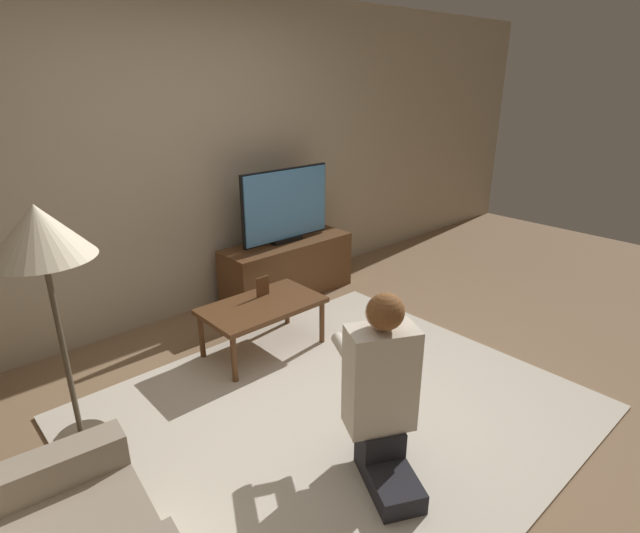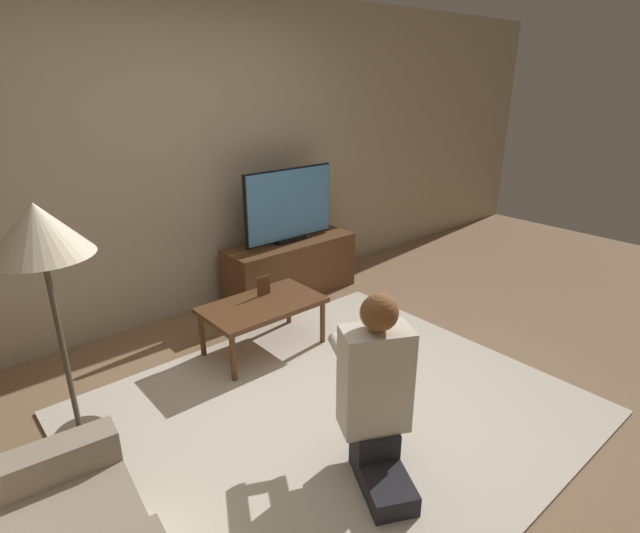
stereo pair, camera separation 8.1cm
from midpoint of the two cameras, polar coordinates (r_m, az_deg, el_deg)
name	(u,v)px [view 2 (the right image)]	position (r m, az deg, el deg)	size (l,w,h in m)	color
ground_plane	(334,414)	(3.19, 2.38, -16.47)	(10.00, 10.00, 0.00)	#896B4C
wall_back	(172,162)	(4.20, -15.99, 11.46)	(10.00, 0.06, 2.60)	tan
rug	(334,413)	(3.19, 2.38, -16.36)	(2.78, 2.39, 0.02)	beige
tv_stand	(291,268)	(4.64, -2.86, -0.21)	(1.25, 0.42, 0.53)	brown
tv	(289,205)	(4.46, -3.02, 7.00)	(0.93, 0.08, 0.66)	black
coffee_table	(263,308)	(3.68, -5.92, -4.76)	(0.87, 0.51, 0.39)	brown
floor_lamp	(40,239)	(2.79, -28.66, 2.77)	(0.50, 0.50, 1.37)	#4C4233
person_kneeling	(376,389)	(2.55, 7.31, -13.70)	(0.57, 0.81, 0.99)	#232328
picture_frame	(264,286)	(3.76, -5.86, -2.20)	(0.11, 0.01, 0.15)	brown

